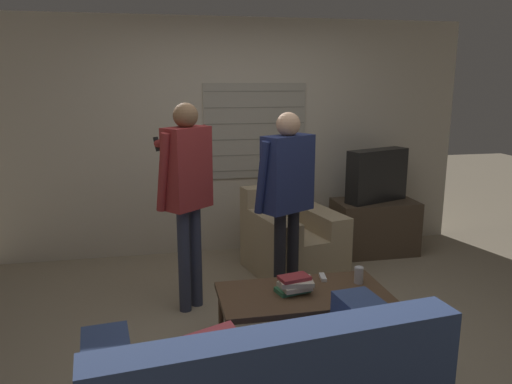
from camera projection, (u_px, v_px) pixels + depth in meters
ground_plane at (279, 333)px, 3.84m from camera, size 16.00×16.00×0.00m
wall_back at (236, 138)px, 5.49m from camera, size 5.20×0.08×2.55m
armchair_beige at (291, 240)px, 5.00m from camera, size 0.95×1.06×0.84m
coffee_table at (303, 297)px, 3.53m from camera, size 1.19×0.61×0.44m
tv_stand at (374, 227)px, 5.57m from camera, size 0.89×0.52×0.60m
tv at (377, 175)px, 5.44m from camera, size 0.75×0.44×0.57m
person_left_standing at (186, 182)px, 4.04m from camera, size 0.48×0.83×1.73m
person_right_standing at (287, 186)px, 4.13m from camera, size 0.55×0.77×1.65m
book_stack at (294, 284)px, 3.50m from camera, size 0.27×0.21×0.12m
soda_can at (359, 275)px, 3.66m from camera, size 0.07×0.07×0.13m
spare_remote at (323, 277)px, 3.75m from camera, size 0.06×0.13×0.02m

